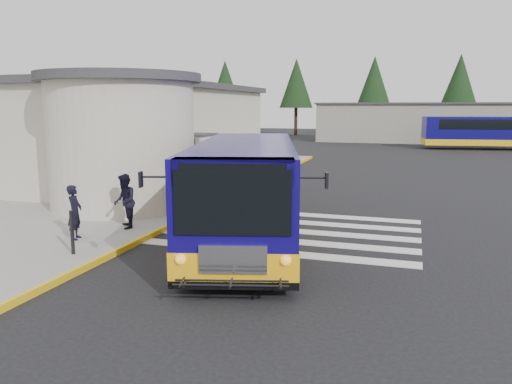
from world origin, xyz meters
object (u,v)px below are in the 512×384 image
(bollard, at_px, (72,232))
(far_bus_a, at_px, (480,131))
(pedestrian_b, at_px, (125,201))
(pedestrian_a, at_px, (75,212))
(transit_bus, at_px, (246,194))

(bollard, relative_size, far_bus_a, 0.11)
(pedestrian_b, bearing_deg, pedestrian_a, -56.22)
(bollard, bearing_deg, transit_bus, 40.68)
(pedestrian_a, height_order, far_bus_a, far_bus_a)
(transit_bus, bearing_deg, pedestrian_b, 168.93)
(transit_bus, xyz_separation_m, far_bus_a, (10.01, 35.60, 0.27))
(transit_bus, distance_m, bollard, 4.72)
(pedestrian_a, xyz_separation_m, far_bus_a, (14.40, 37.41, 0.71))
(transit_bus, relative_size, far_bus_a, 1.03)
(transit_bus, relative_size, pedestrian_a, 6.74)
(pedestrian_a, bearing_deg, transit_bus, -86.77)
(bollard, bearing_deg, far_bus_a, 70.67)
(pedestrian_a, height_order, bollard, pedestrian_a)
(far_bus_a, bearing_deg, pedestrian_b, 150.91)
(pedestrian_a, relative_size, bollard, 1.37)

